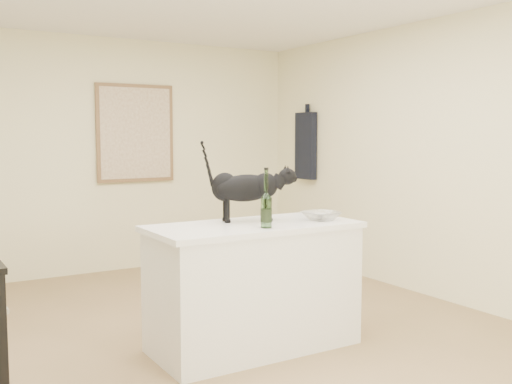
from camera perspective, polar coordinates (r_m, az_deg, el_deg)
The scene contains 11 objects.
floor at distance 4.57m, azimuth -2.66°, elevation -14.06°, with size 5.50×5.50×0.00m, color #94744F.
wall_back at distance 6.86m, azimuth -13.83°, elevation 3.38°, with size 4.50×4.50×0.00m, color beige.
wall_right at distance 5.74m, azimuth 17.40°, elevation 2.93°, with size 5.50×5.50×0.00m, color beige.
island_base at distance 4.33m, azimuth -0.22°, elevation -9.22°, with size 1.44×0.67×0.86m, color white.
island_top at distance 4.24m, azimuth -0.23°, elevation -3.32°, with size 1.50×0.70×0.04m, color white.
artwork_frame at distance 6.92m, azimuth -11.42°, elevation 5.52°, with size 0.90×0.03×1.10m, color brown.
artwork_canvas at distance 6.90m, azimuth -11.37°, elevation 5.52°, with size 0.82×0.00×1.02m, color beige.
hanging_garment at distance 7.22m, azimuth 4.76°, elevation 4.41°, with size 0.08×0.34×0.80m, color black.
black_cat at distance 4.33m, azimuth -0.97°, elevation 0.05°, with size 0.62×0.19×0.44m, color black, non-canonical shape.
wine_bottle at distance 4.03m, azimuth 0.98°, elevation -0.91°, with size 0.08×0.08×0.36m, color #245020.
glass_bowl at distance 4.42m, azimuth 6.23°, elevation -2.29°, with size 0.27×0.27×0.07m, color white.
Camera 1 is at (-2.06, -3.79, 1.52)m, focal length 41.91 mm.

